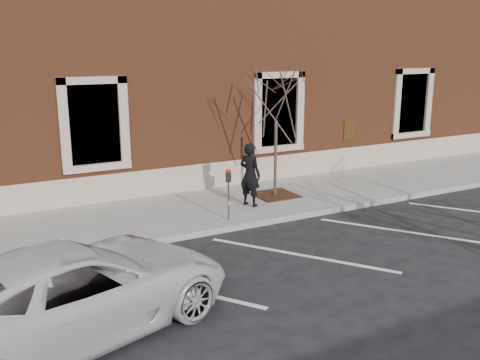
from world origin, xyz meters
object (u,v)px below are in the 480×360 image
man (250,175)px  white_truck (73,290)px  parking_meter (228,185)px  sapling (276,99)px

man → white_truck: man is taller
parking_meter → sapling: size_ratio=0.32×
man → white_truck: bearing=100.8°
sapling → parking_meter: bearing=-148.3°
man → parking_meter: bearing=100.5°
white_truck → parking_meter: bearing=-69.7°
man → parking_meter: (-1.11, -0.85, 0.03)m
man → white_truck: size_ratio=0.33×
man → sapling: size_ratio=0.44×
parking_meter → white_truck: (-4.60, -3.58, -0.33)m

